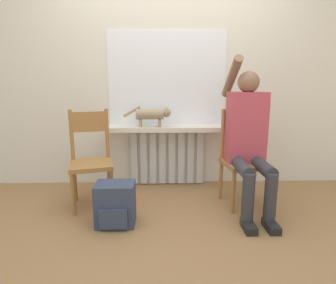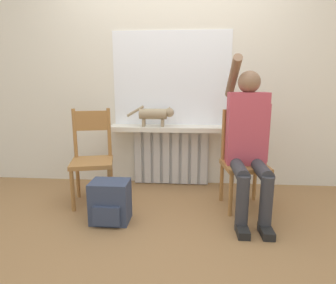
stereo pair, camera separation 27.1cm
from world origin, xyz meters
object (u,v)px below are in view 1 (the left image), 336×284
Objects in this scene: chair_left at (91,159)px; person at (249,136)px; chair_right at (243,158)px; cat at (153,114)px; backpack at (115,204)px.

person reaches higher than chair_left.
cat reaches higher than chair_right.
person reaches higher than backpack.
backpack is (-1.15, -0.41, -0.28)m from chair_right.
person is 2.71× the size of cat.
backpack is (0.28, -0.41, -0.28)m from chair_left.
chair_right is 1.03m from cat.
cat is at bearing 22.51° from chair_left.
chair_right is 0.65× the size of person.
chair_left and chair_right have the same top height.
person is at bearing -18.49° from chair_left.
chair_left is at bearing -143.52° from cat.
person reaches higher than cat.
chair_left is at bearing 124.65° from backpack.
chair_right reaches higher than backpack.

